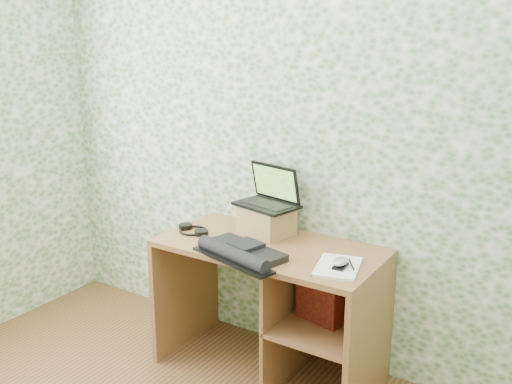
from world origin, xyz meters
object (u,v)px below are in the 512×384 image
Objects in this scene: desk at (284,293)px; riser at (266,220)px; laptop at (270,196)px; notepad at (338,267)px; keyboard at (240,252)px.

desk is 4.53× the size of riser.
notepad is (0.54, -0.27, -0.21)m from laptop.
keyboard is 1.85× the size of notepad.
keyboard is at bearing -178.60° from notepad.
notepad reaches higher than desk.
riser reaches higher than keyboard.
desk is at bearing 79.48° from keyboard.
laptop is at bearing 90.00° from riser.
riser is at bearing 142.81° from notepad.
riser is (-0.19, 0.12, 0.35)m from desk.
riser is 0.70× the size of laptop.
riser reaches higher than desk.
desk is 2.28× the size of keyboard.
desk is at bearing 147.79° from notepad.
laptop reaches higher than desk.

